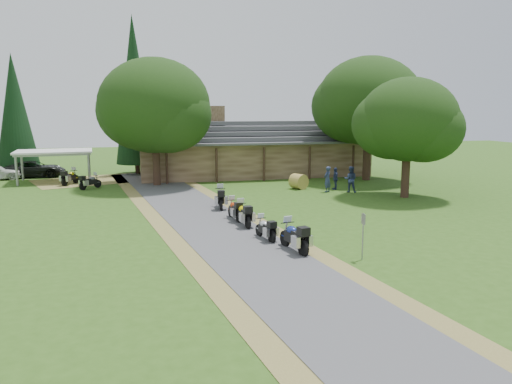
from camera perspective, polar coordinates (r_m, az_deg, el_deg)
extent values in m
plane|color=#305317|center=(21.76, -1.51, -6.49)|extent=(120.00, 120.00, 0.00)
plane|color=#47474A|center=(25.47, -4.50, -4.12)|extent=(51.95, 51.95, 0.00)
imported|color=black|center=(47.90, -24.03, 2.84)|extent=(2.58, 5.69, 2.15)
imported|color=navy|center=(36.34, 8.16, 1.70)|extent=(0.77, 0.73, 2.19)
imported|color=navy|center=(36.55, 10.76, 1.69)|extent=(0.76, 0.69, 2.21)
imported|color=navy|center=(37.57, 9.06, 1.74)|extent=(0.50, 0.62, 1.93)
cylinder|color=#A3883B|center=(37.58, 4.89, 1.21)|extent=(1.45, 1.41, 1.13)
cone|color=black|center=(47.03, -13.70, 10.65)|extent=(3.72, 3.72, 14.20)
cone|color=black|center=(49.37, -25.82, 7.92)|extent=(3.56, 3.56, 10.77)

